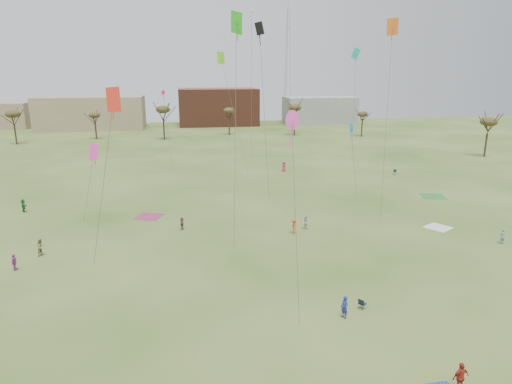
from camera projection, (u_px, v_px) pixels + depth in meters
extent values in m
plane|color=#33531A|center=(280.00, 295.00, 36.16)|extent=(260.00, 260.00, 0.00)
imported|color=#202A97|center=(345.00, 307.00, 32.63)|extent=(0.64, 0.75, 1.75)
imported|color=#AC301D|center=(461.00, 377.00, 25.14)|extent=(1.12, 0.60, 1.83)
imported|color=#8F845B|center=(41.00, 247.00, 43.73)|extent=(1.00, 1.08, 1.80)
imported|color=brown|center=(182.00, 223.00, 51.08)|extent=(0.44, 1.34, 1.44)
imported|color=#C75B25|center=(293.00, 226.00, 49.69)|extent=(0.68, 1.16, 1.78)
imported|color=#638AA6|center=(502.00, 236.00, 46.81)|extent=(0.65, 0.48, 1.64)
imported|color=#AC47A4|center=(14.00, 262.00, 40.54)|extent=(0.43, 0.94, 1.56)
imported|color=silver|center=(306.00, 223.00, 51.03)|extent=(0.98, 1.00, 1.63)
imported|color=#226830|center=(23.00, 206.00, 57.36)|extent=(1.27, 1.59, 1.70)
imported|color=#C42159|center=(284.00, 167.00, 80.65)|extent=(1.01, 0.92, 1.74)
cube|color=white|center=(438.00, 228.00, 51.78)|extent=(3.54, 3.54, 0.03)
cube|color=#9A2F5B|center=(149.00, 217.00, 55.69)|extent=(3.83, 3.83, 0.03)
cube|color=#308435|center=(433.00, 196.00, 64.70)|extent=(3.94, 3.94, 0.03)
cube|color=#121C34|center=(362.00, 304.00, 34.03)|extent=(0.70, 0.70, 0.04)
cube|color=#121C34|center=(361.00, 302.00, 33.81)|extent=(0.41, 0.48, 0.44)
cube|color=#132035|center=(394.00, 172.00, 78.31)|extent=(0.71, 0.71, 0.04)
cube|color=#132035|center=(395.00, 171.00, 78.44)|extent=(0.45, 0.44, 0.44)
cube|color=red|center=(113.00, 100.00, 34.94)|extent=(0.98, 0.98, 1.93)
cube|color=red|center=(114.00, 108.00, 35.12)|extent=(0.08, 0.08, 1.74)
cylinder|color=#4C4C51|center=(103.00, 187.00, 37.33)|extent=(3.13, 1.55, 14.59)
cube|color=green|center=(237.00, 23.00, 41.60)|extent=(1.04, 1.04, 2.03)
cube|color=green|center=(237.00, 31.00, 41.79)|extent=(0.08, 0.08, 1.83)
cylinder|color=#4C4C51|center=(235.00, 138.00, 42.33)|extent=(1.05, 4.19, 21.13)
cone|color=#FB4FBF|center=(292.00, 120.00, 31.72)|extent=(1.42, 0.10, 1.42)
cube|color=#FB4FBF|center=(292.00, 133.00, 31.96)|extent=(0.08, 0.08, 2.33)
cylinder|color=#4C4C51|center=(296.00, 220.00, 31.06)|extent=(0.46, 5.05, 13.38)
cube|color=orange|center=(393.00, 27.00, 49.69)|extent=(0.94, 0.94, 1.84)
cube|color=orange|center=(392.00, 33.00, 49.86)|extent=(0.08, 0.08, 1.66)
cylinder|color=#4C4C51|center=(386.00, 125.00, 51.19)|extent=(1.01, 2.71, 21.55)
cube|color=black|center=(260.00, 28.00, 54.38)|extent=(0.87, 0.87, 1.49)
cube|color=black|center=(259.00, 36.00, 54.61)|extent=(0.08, 0.08, 2.24)
cylinder|color=#4C4C51|center=(265.00, 118.00, 57.39)|extent=(1.41, 0.09, 21.80)
cone|color=#268CDB|center=(351.00, 127.00, 58.82)|extent=(1.20, 0.09, 1.20)
cube|color=#268CDB|center=(351.00, 133.00, 59.03)|extent=(0.08, 0.08, 1.97)
cylinder|color=#4C4C51|center=(354.00, 163.00, 59.57)|extent=(0.93, 1.28, 9.52)
cube|color=#E127A5|center=(94.00, 152.00, 50.43)|extent=(0.92, 0.92, 1.80)
cube|color=#E127A5|center=(94.00, 157.00, 50.60)|extent=(0.08, 0.08, 1.62)
cylinder|color=#4C4C51|center=(89.00, 187.00, 50.76)|extent=(1.61, 1.28, 7.87)
cube|color=#84F428|center=(221.00, 58.00, 71.20)|extent=(0.97, 0.97, 1.91)
cube|color=#84F428|center=(221.00, 62.00, 71.37)|extent=(0.08, 0.08, 1.72)
cylinder|color=#4C4C51|center=(235.00, 117.00, 72.54)|extent=(3.98, 3.09, 18.82)
cone|color=#B81354|center=(163.00, 92.00, 79.53)|extent=(0.85, 0.06, 0.85)
cube|color=#B81354|center=(163.00, 95.00, 79.68)|extent=(0.08, 0.08, 1.38)
cylinder|color=#4C4C51|center=(168.00, 129.00, 81.10)|extent=(0.95, 0.52, 13.05)
cube|color=#18917C|center=(356.00, 53.00, 77.52)|extent=(0.91, 0.91, 1.80)
cube|color=#18917C|center=(356.00, 57.00, 77.69)|extent=(0.08, 0.08, 1.62)
cylinder|color=#4C4C51|center=(354.00, 110.00, 80.39)|extent=(0.69, 0.50, 19.70)
cube|color=silver|center=(252.00, 13.00, 82.64)|extent=(0.72, 0.72, 1.24)
cube|color=silver|center=(252.00, 18.00, 82.83)|extent=(0.08, 0.08, 1.86)
cylinder|color=#4C4C51|center=(251.00, 88.00, 86.41)|extent=(0.09, 0.47, 27.10)
cylinder|color=#3A2B1E|center=(15.00, 134.00, 109.69)|extent=(0.40, 0.40, 5.10)
ellipsoid|color=#473D1E|center=(13.00, 114.00, 108.39)|extent=(3.57, 3.57, 1.87)
cylinder|color=#3A2B1E|center=(96.00, 131.00, 118.36)|extent=(0.40, 0.40, 4.32)
ellipsoid|color=#473D1E|center=(94.00, 115.00, 117.26)|extent=(3.02, 3.02, 1.58)
cylinder|color=#3A2B1E|center=(164.00, 129.00, 117.27)|extent=(0.40, 0.40, 5.40)
ellipsoid|color=#473D1E|center=(163.00, 109.00, 115.89)|extent=(3.78, 3.78, 1.98)
cylinder|color=#3A2B1E|center=(229.00, 127.00, 125.93)|extent=(0.40, 0.40, 4.68)
ellipsoid|color=#473D1E|center=(229.00, 111.00, 124.74)|extent=(3.28, 3.28, 1.72)
cylinder|color=#3A2B1E|center=(294.00, 126.00, 124.91)|extent=(0.40, 0.40, 5.28)
ellipsoid|color=#473D1E|center=(295.00, 108.00, 123.56)|extent=(3.70, 3.70, 1.94)
cylinder|color=#3A2B1E|center=(362.00, 129.00, 123.15)|extent=(0.40, 0.40, 4.20)
ellipsoid|color=#473D1E|center=(363.00, 114.00, 122.08)|extent=(2.94, 2.94, 1.54)
cylinder|color=#3A2B1E|center=(486.00, 145.00, 93.87)|extent=(0.40, 0.40, 5.04)
ellipsoid|color=#473D1E|center=(489.00, 122.00, 92.58)|extent=(3.53, 3.53, 1.85)
cube|color=#937F60|center=(92.00, 113.00, 138.70)|extent=(32.00, 14.00, 10.00)
cube|color=brown|center=(218.00, 107.00, 149.55)|extent=(26.00, 16.00, 12.00)
cube|color=gray|center=(319.00, 110.00, 153.60)|extent=(24.00, 12.00, 9.00)
cylinder|color=#9EA3A8|center=(290.00, 67.00, 154.99)|extent=(0.16, 0.16, 38.00)
cylinder|color=#9EA3A8|center=(286.00, 67.00, 155.52)|extent=(0.16, 0.16, 38.00)
cylinder|color=#9EA3A8|center=(287.00, 67.00, 154.03)|extent=(0.16, 0.16, 38.00)
cylinder|color=#9EA3A8|center=(289.00, 4.00, 149.44)|extent=(0.10, 0.10, 3.00)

